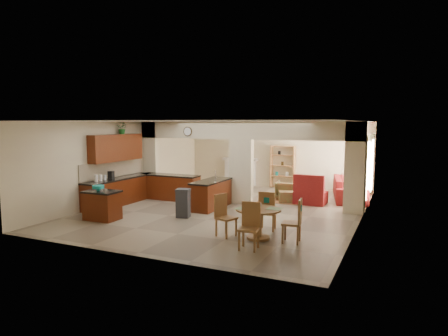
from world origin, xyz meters
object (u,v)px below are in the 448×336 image
at_px(kitchen_island, 102,205).
at_px(armchair, 286,190).
at_px(dining_table, 258,219).
at_px(sofa, 350,188).

distance_m(kitchen_island, armchair, 6.50).
bearing_deg(dining_table, kitchen_island, -179.48).
bearing_deg(armchair, dining_table, 92.58).
relative_size(sofa, armchair, 3.83).
distance_m(kitchen_island, sofa, 8.59).
xyz_separation_m(sofa, armchair, (-2.11, -0.94, -0.07)).
relative_size(kitchen_island, dining_table, 0.91).
bearing_deg(sofa, armchair, 102.67).
xyz_separation_m(dining_table, armchair, (-0.78, 5.14, -0.17)).
height_order(kitchen_island, sofa, kitchen_island).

